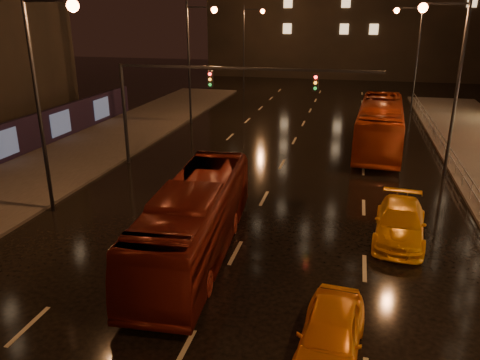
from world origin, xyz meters
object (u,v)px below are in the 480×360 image
object	(u,v)px
bus_curb	(380,125)
taxi_far	(400,223)
bus_red	(195,219)
taxi_near	(330,335)

from	to	relation	value
bus_curb	taxi_far	size ratio (longest dim) A/B	2.46
bus_red	bus_curb	world-z (taller)	bus_curb
bus_curb	taxi_near	size ratio (longest dim) A/B	2.87
taxi_near	bus_curb	bearing A→B (deg)	89.12
taxi_near	bus_red	bearing A→B (deg)	143.30
bus_curb	taxi_near	distance (m)	22.48
taxi_far	bus_red	bearing A→B (deg)	-151.68
bus_red	taxi_near	bearing A→B (deg)	-45.02
bus_curb	taxi_far	distance (m)	14.33
bus_curb	taxi_far	world-z (taller)	bus_curb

